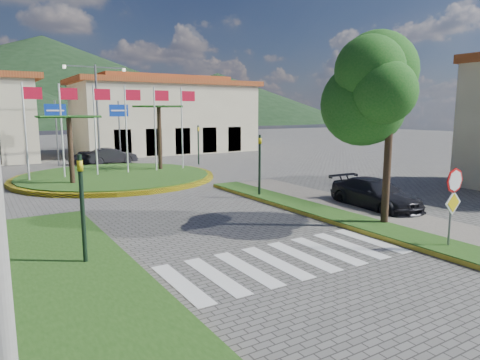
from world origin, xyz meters
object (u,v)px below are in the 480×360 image
roundabout_island (115,176)px  car_dark_a (91,157)px  car_dark_b (112,156)px  deciduous_tree (391,89)px  car_side_right (375,194)px  stop_sign (453,195)px

roundabout_island → car_dark_a: bearing=87.0°
car_dark_b → deciduous_tree: bearing=-174.5°
roundabout_island → car_side_right: (7.50, -14.81, 0.51)m
deciduous_tree → car_dark_b: 25.77m
roundabout_island → deciduous_tree: (5.50, -17.00, 5.00)m
car_dark_b → car_side_right: bearing=-168.9°
stop_sign → deciduous_tree: size_ratio=0.39×
stop_sign → deciduous_tree: deciduous_tree is taller
deciduous_tree → roundabout_island: bearing=107.9°
roundabout_island → car_dark_b: bearing=76.2°
deciduous_tree → car_dark_a: size_ratio=1.93×
car_dark_a → car_side_right: (7.05, -23.44, 0.08)m
roundabout_island → deciduous_tree: size_ratio=1.87×
deciduous_tree → car_dark_a: (-5.05, 25.63, -4.58)m
stop_sign → car_dark_a: size_ratio=0.75×
stop_sign → car_side_right: (2.60, 5.23, -1.11)m
deciduous_tree → car_side_right: deciduous_tree is taller
roundabout_island → stop_sign: (4.90, -20.04, 1.62)m
car_side_right → car_dark_a: bearing=111.4°
car_side_right → roundabout_island: bearing=121.5°
deciduous_tree → stop_sign: bearing=-101.2°
stop_sign → deciduous_tree: 4.59m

